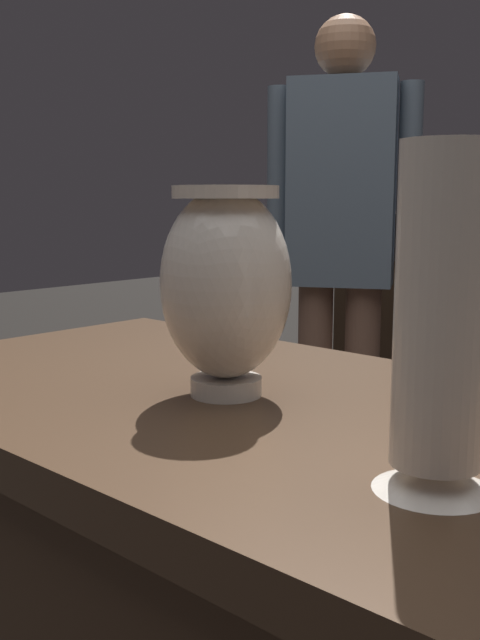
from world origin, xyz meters
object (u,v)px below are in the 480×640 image
(vase_tall_behind, at_px, (440,331))
(shelf_vase_far_left, at_px, (408,183))
(visitor_near_left, at_px, (341,237))
(vase_centerpiece, at_px, (226,283))

(vase_tall_behind, height_order, shelf_vase_far_left, shelf_vase_far_left)
(visitor_near_left, bearing_deg, vase_centerpiece, 90.70)
(vase_centerpiece, height_order, vase_tall_behind, vase_tall_behind)
(shelf_vase_far_left, height_order, visitor_near_left, visitor_near_left)
(vase_centerpiece, xyz_separation_m, visitor_near_left, (-0.68, 1.23, -0.01))
(vase_centerpiece, bearing_deg, visitor_near_left, 119.12)
(visitor_near_left, bearing_deg, vase_tall_behind, 99.45)
(vase_tall_behind, relative_size, visitor_near_left, 0.19)
(shelf_vase_far_left, distance_m, visitor_near_left, 1.01)
(shelf_vase_far_left, bearing_deg, vase_tall_behind, -59.22)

